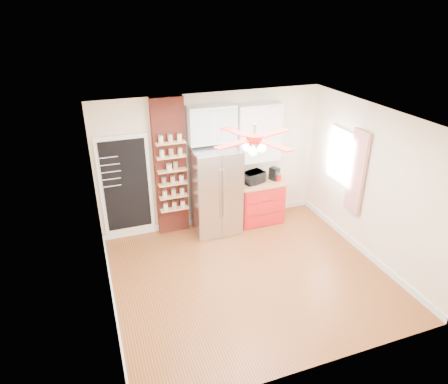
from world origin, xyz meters
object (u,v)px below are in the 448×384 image
object	(u,v)px
red_cabinet	(259,201)
toaster_oven	(254,177)
fridge	(216,191)
ceiling_fan	(254,139)
coffee_maker	(274,174)
pantry_jar_oats	(169,167)
canister_left	(279,177)

from	to	relation	value
red_cabinet	toaster_oven	distance (m)	0.58
red_cabinet	toaster_oven	size ratio (longest dim) A/B	2.24
fridge	toaster_oven	bearing A→B (deg)	3.41
ceiling_fan	coffee_maker	distance (m)	2.51
pantry_jar_oats	fridge	bearing A→B (deg)	-8.01
toaster_oven	pantry_jar_oats	bearing A→B (deg)	160.51
red_cabinet	ceiling_fan	size ratio (longest dim) A/B	0.67
toaster_oven	fridge	bearing A→B (deg)	166.36
fridge	coffee_maker	bearing A→B (deg)	2.39
fridge	ceiling_fan	distance (m)	2.25
fridge	ceiling_fan	size ratio (longest dim) A/B	1.25
canister_left	pantry_jar_oats	xyz separation A→B (m)	(-2.20, 0.16, 0.46)
fridge	canister_left	xyz separation A→B (m)	(1.34, -0.04, 0.10)
pantry_jar_oats	canister_left	bearing A→B (deg)	-4.08
coffee_maker	fridge	bearing A→B (deg)	159.90
red_cabinet	ceiling_fan	bearing A→B (deg)	-118.71
fridge	ceiling_fan	world-z (taller)	ceiling_fan
red_cabinet	coffee_maker	bearing A→B (deg)	0.66
red_cabinet	toaster_oven	world-z (taller)	toaster_oven
ceiling_fan	canister_left	world-z (taller)	ceiling_fan
coffee_maker	ceiling_fan	bearing A→B (deg)	-148.79
coffee_maker	canister_left	size ratio (longest dim) A/B	1.73
ceiling_fan	canister_left	size ratio (longest dim) A/B	9.47
red_cabinet	ceiling_fan	world-z (taller)	ceiling_fan
red_cabinet	pantry_jar_oats	world-z (taller)	pantry_jar_oats
fridge	canister_left	bearing A→B (deg)	-1.53
red_cabinet	fridge	bearing A→B (deg)	-177.05
fridge	canister_left	size ratio (longest dim) A/B	11.83
ceiling_fan	toaster_oven	world-z (taller)	ceiling_fan
fridge	red_cabinet	world-z (taller)	fridge
ceiling_fan	pantry_jar_oats	world-z (taller)	ceiling_fan
ceiling_fan	fridge	bearing A→B (deg)	91.76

